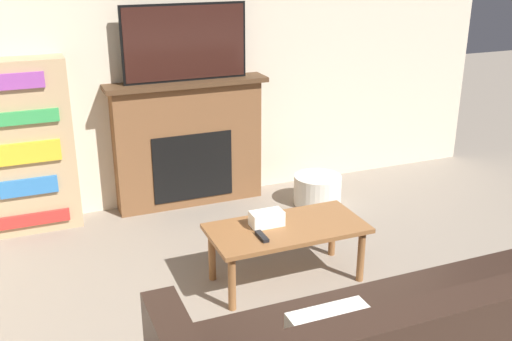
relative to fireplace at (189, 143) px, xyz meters
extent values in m
cube|color=beige|center=(0.14, 0.14, 0.79)|extent=(5.72, 0.06, 2.70)
cube|color=brown|center=(0.00, 0.00, -0.02)|extent=(1.27, 0.22, 1.06)
cube|color=black|center=(0.00, -0.11, -0.18)|extent=(0.70, 0.01, 0.59)
cube|color=#4C331E|center=(0.00, -0.02, 0.53)|extent=(1.37, 0.28, 0.04)
cube|color=black|center=(0.00, -0.02, 0.86)|extent=(1.04, 0.03, 0.62)
cube|color=#331914|center=(0.00, -0.03, 0.86)|extent=(1.00, 0.01, 0.59)
cube|color=black|center=(0.34, -3.20, 0.09)|extent=(2.52, 0.16, 0.41)
cube|color=silver|center=(-0.22, -2.92, 0.02)|extent=(0.36, 0.14, 0.28)
cube|color=brown|center=(0.23, -1.53, -0.17)|extent=(1.05, 0.52, 0.03)
cylinder|color=brown|center=(-0.24, -1.73, -0.37)|extent=(0.05, 0.05, 0.38)
cylinder|color=brown|center=(0.69, -1.73, -0.37)|extent=(0.05, 0.05, 0.38)
cylinder|color=brown|center=(-0.24, -1.33, -0.37)|extent=(0.05, 0.05, 0.38)
cylinder|color=brown|center=(0.69, -1.33, -0.37)|extent=(0.05, 0.05, 0.38)
cube|color=white|center=(0.11, -1.46, -0.10)|extent=(0.22, 0.12, 0.10)
cube|color=black|center=(0.01, -1.62, -0.14)|extent=(0.04, 0.15, 0.02)
cube|color=tan|center=(-1.33, -0.02, 0.13)|extent=(0.75, 0.26, 1.37)
cube|color=red|center=(-1.33, -0.16, -0.42)|extent=(0.55, 0.03, 0.10)
cube|color=#2D70B7|center=(-1.33, -0.16, -0.14)|extent=(0.43, 0.03, 0.13)
cube|color=gold|center=(-1.33, -0.16, 0.13)|extent=(0.53, 0.03, 0.16)
cube|color=green|center=(-1.33, -0.16, 0.40)|extent=(0.57, 0.03, 0.10)
cube|color=purple|center=(-1.33, -0.16, 0.68)|extent=(0.42, 0.03, 0.12)
cylinder|color=silver|center=(1.03, -0.45, -0.43)|extent=(0.42, 0.42, 0.26)
camera|label=1|loc=(-1.32, -4.78, 1.60)|focal=42.00mm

